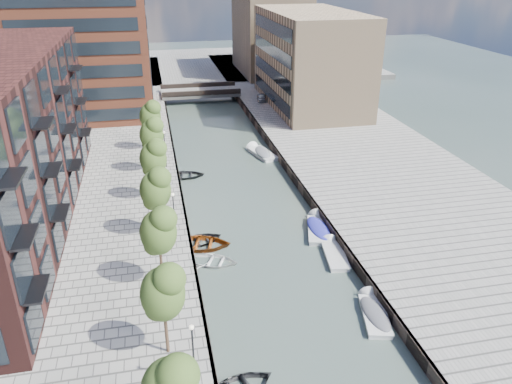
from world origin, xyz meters
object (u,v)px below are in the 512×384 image
object	(u,v)px
motorboat_3	(318,228)
car	(262,97)
tree_2	(158,229)
tree_4	(153,157)
sloop_3	(213,263)
sloop_2	(200,247)
motorboat_4	(261,153)
sloop_1	(200,242)
tree_6	(150,115)
motorboat_2	(334,253)
motorboat_1	(374,312)
tree_3	(155,187)
bridge	(200,92)
sloop_4	(185,177)
tree_1	(162,291)
tree_5	(151,133)

from	to	relation	value
motorboat_3	car	xyz separation A→B (m)	(3.97, 40.88, 1.37)
tree_2	motorboat_3	world-z (taller)	tree_2
tree_4	sloop_3	xyz separation A→B (m)	(3.95, -10.76, -5.31)
sloop_2	motorboat_4	size ratio (longest dim) A/B	0.93
sloop_1	motorboat_3	distance (m)	10.51
tree_6	motorboat_2	world-z (taller)	tree_6
sloop_1	motorboat_1	bearing A→B (deg)	-153.39
tree_2	tree_4	size ratio (longest dim) A/B	1.00
tree_6	motorboat_1	size ratio (longest dim) A/B	1.23
tree_3	motorboat_4	distance (m)	23.67
sloop_1	motorboat_3	size ratio (longest dim) A/B	0.73
bridge	motorboat_3	bearing A→B (deg)	-83.62
bridge	sloop_4	bearing A→B (deg)	-99.21
sloop_2	tree_1	bearing A→B (deg)	179.28
tree_5	sloop_1	world-z (taller)	tree_5
sloop_4	motorboat_3	distance (m)	17.89
motorboat_3	car	world-z (taller)	car
tree_3	motorboat_4	size ratio (longest dim) A/B	1.07
tree_6	sloop_1	distance (m)	22.24
tree_1	motorboat_1	world-z (taller)	tree_1
tree_6	motorboat_3	xyz separation A→B (m)	(13.80, -21.37, -5.10)
sloop_4	motorboat_4	bearing A→B (deg)	-57.11
sloop_2	sloop_3	world-z (taller)	sloop_2
tree_4	motorboat_1	distance (m)	24.23
tree_6	motorboat_1	bearing A→B (deg)	-67.51
tree_6	car	bearing A→B (deg)	47.66
motorboat_2	motorboat_4	size ratio (longest dim) A/B	0.85
tree_1	sloop_3	bearing A→B (deg)	68.90
motorboat_3	bridge	bearing A→B (deg)	96.38
tree_3	motorboat_2	bearing A→B (deg)	-18.03
tree_4	tree_6	xyz separation A→B (m)	(0.00, 14.00, 0.00)
tree_6	tree_1	bearing A→B (deg)	-90.00
bridge	tree_1	world-z (taller)	tree_1
sloop_1	sloop_4	distance (m)	14.34
motorboat_1	tree_6	bearing A→B (deg)	112.49
sloop_1	motorboat_4	xyz separation A→B (m)	(9.63, 19.52, 0.21)
car	sloop_2	bearing A→B (deg)	-101.68
sloop_2	motorboat_3	bearing A→B (deg)	-72.60
tree_1	sloop_1	distance (m)	15.02
motorboat_1	car	world-z (taller)	car
bridge	tree_6	bearing A→B (deg)	-108.10
tree_5	car	xyz separation A→B (m)	(17.77, 26.50, -3.73)
tree_6	car	size ratio (longest dim) A/B	1.76
sloop_4	motorboat_4	world-z (taller)	motorboat_4
tree_2	tree_5	bearing A→B (deg)	90.00
tree_2	sloop_1	size ratio (longest dim) A/B	1.48
sloop_3	sloop_4	distance (m)	17.77
tree_2	bridge	bearing A→B (deg)	81.05
tree_5	sloop_4	size ratio (longest dim) A/B	1.34
sloop_2	tree_2	bearing A→B (deg)	164.56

